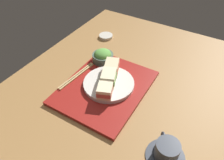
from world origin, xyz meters
TOP-DOWN VIEW (x-y plane):
  - ground_plane at (0.00, 0.00)cm, footprint 140.00×100.00cm
  - serving_tray at (-2.81, -7.86)cm, footprint 41.43×33.10cm
  - sandwich_plate at (-4.10, -6.82)cm, footprint 21.89×21.89cm
  - sandwich_near at (-10.58, -9.16)cm, footprint 9.52×8.40cm
  - sandwich_middle at (-4.10, -6.82)cm, footprint 9.95×8.75cm
  - sandwich_far at (2.37, -4.48)cm, footprint 9.68×8.36cm
  - salad_bowl at (-17.43, -18.31)cm, footprint 10.19×10.19cm
  - chopsticks_pair at (-1.56, -22.30)cm, footprint 21.68×3.97cm
  - coffee_cup at (13.85, 25.78)cm, footprint 13.03×13.03cm
  - small_sauce_dish at (-38.75, -30.01)cm, footprint 7.80×7.80cm

SIDE VIEW (x-z plane):
  - ground_plane at x=0.00cm, z-range -3.00..0.00cm
  - small_sauce_dish at x=-38.75cm, z-range 0.00..1.56cm
  - serving_tray at x=-2.81cm, z-range 0.00..1.62cm
  - chopsticks_pair at x=-1.56cm, z-range 1.62..2.32cm
  - sandwich_plate at x=-4.10cm, z-range 1.62..3.37cm
  - coffee_cup at x=13.85cm, z-range -0.37..6.72cm
  - salad_bowl at x=-17.43cm, z-range 1.32..7.40cm
  - sandwich_far at x=2.37cm, z-range 3.37..8.12cm
  - sandwich_near at x=-10.58cm, z-range 3.37..8.75cm
  - sandwich_middle at x=-4.10cm, z-range 3.37..8.75cm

